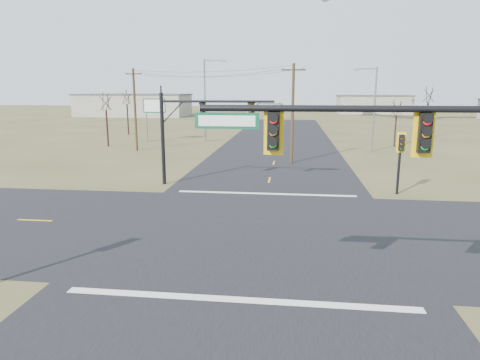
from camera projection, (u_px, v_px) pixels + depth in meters
The scene contains 19 objects.
ground at pixel (257, 229), 21.62m from camera, with size 320.00×320.00×0.00m, color brown.
road_ew at pixel (257, 229), 21.62m from camera, with size 160.00×14.00×0.02m, color black.
road_ns at pixel (257, 229), 21.62m from camera, with size 14.00×160.00×0.02m, color black.
stop_bar_near at pixel (238, 300), 14.33m from camera, with size 12.00×0.40×0.01m, color silver.
stop_bar_far at pixel (266, 194), 28.90m from camera, with size 12.00×0.40×0.01m, color silver.
mast_arm_near at pixel (433, 159), 11.42m from camera, with size 10.34×0.44×7.03m.
mast_arm_far at pixel (204, 119), 30.65m from camera, with size 8.83×0.49×6.70m.
pedestal_signal_ne at pixel (401, 149), 28.13m from camera, with size 0.68×0.60×4.21m.
utility_pole_near at pixel (293, 112), 40.15m from camera, with size 2.25×0.59×9.29m.
utility_pole_far at pixel (135, 109), 48.37m from camera, with size 2.11×1.02×9.23m.
highway_sign at pixel (155, 111), 57.61m from camera, with size 3.06×0.16×5.74m.
streetlight_a at pixel (373, 105), 47.58m from camera, with size 2.62×0.43×9.34m.
streetlight_c at pixel (207, 96), 57.20m from camera, with size 3.02×0.30×10.85m.
bare_tree_a at pixel (106, 101), 51.96m from camera, with size 3.64×3.64×6.95m.
bare_tree_b at pixel (127, 97), 65.55m from camera, with size 3.38×3.38×7.28m.
bare_tree_c at pixel (397, 107), 51.95m from camera, with size 2.79×2.79×6.13m.
bare_tree_d at pixel (429, 94), 59.28m from camera, with size 3.34×3.34×7.78m.
warehouse_left at pixel (134, 105), 113.14m from camera, with size 28.00×14.00×5.50m, color #9F9B8D.
warehouse_mid at pixel (373, 105), 124.98m from camera, with size 20.00×12.00×5.00m, color #9F9B8D.
Camera 1 is at (1.64, -20.58, 6.94)m, focal length 32.00 mm.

